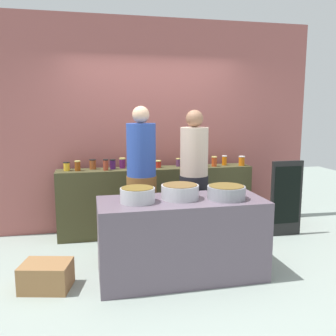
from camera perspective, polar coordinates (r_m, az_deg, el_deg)
name	(u,v)px	position (r m, az deg, el deg)	size (l,w,h in m)	color
ground	(175,264)	(4.28, 1.04, -14.77)	(12.00, 12.00, 0.00)	gray
storefront_wall	(152,126)	(5.34, -2.56, 6.62)	(4.80, 0.12, 3.00)	#A05753
display_shelf	(157,201)	(5.15, -1.80, -5.11)	(2.70, 0.36, 0.93)	#3E3C22
prep_table	(181,238)	(3.85, 2.12, -10.92)	(1.70, 0.70, 0.83)	#5F515F
preserve_jar_0	(67,166)	(4.98, -15.57, 0.25)	(0.09, 0.09, 0.12)	gold
preserve_jar_1	(78,166)	(4.94, -13.96, 0.35)	(0.08, 0.08, 0.13)	#833A0E
preserve_jar_2	(93,164)	(5.02, -11.69, 0.58)	(0.09, 0.09, 0.13)	brown
preserve_jar_3	(106,165)	(4.90, -9.72, 0.51)	(0.07, 0.07, 0.15)	#943623
preserve_jar_4	(113,164)	(4.98, -8.64, 0.60)	(0.08, 0.08, 0.14)	#3F1753
preserve_jar_5	(122,163)	(5.05, -7.14, 0.78)	(0.09, 0.09, 0.14)	#57174F
preserve_jar_6	(136,164)	(5.02, -4.95, 0.67)	(0.07, 0.07, 0.12)	orange
preserve_jar_7	(149,163)	(5.07, -2.93, 0.74)	(0.07, 0.07, 0.12)	olive
preserve_jar_8	(158,164)	(5.07, -1.60, 0.65)	(0.09, 0.09, 0.10)	#AF2417
preserve_jar_9	(178,162)	(5.17, 1.63, 0.90)	(0.07, 0.07, 0.11)	#542C4F
preserve_jar_10	(193,161)	(5.18, 3.86, 1.03)	(0.08, 0.08, 0.14)	#AE2D0A
preserve_jar_11	(205,163)	(5.20, 5.81, 0.86)	(0.07, 0.07, 0.11)	gold
preserve_jar_12	(214,161)	(5.21, 7.24, 1.04)	(0.08, 0.08, 0.14)	#B03C18
preserve_jar_13	(224,160)	(5.34, 8.81, 1.19)	(0.07, 0.07, 0.14)	#CA600C
preserve_jar_14	(242,161)	(5.34, 11.45, 1.11)	(0.09, 0.09, 0.14)	#CC5E0E
cooking_pot_left	(138,195)	(3.62, -4.79, -4.22)	(0.35, 0.35, 0.15)	#B7B7BC
cooking_pot_center	(180,192)	(3.75, 1.89, -3.73)	(0.39, 0.39, 0.15)	#B7B7BC
cooking_pot_right	(226,192)	(3.79, 9.09, -3.77)	(0.39, 0.39, 0.14)	gray
cook_with_tongs	(142,190)	(4.24, -4.15, -3.48)	(0.35, 0.35, 1.77)	brown
cook_in_cap	(194,188)	(4.45, 4.05, -3.14)	(0.35, 0.35, 1.73)	black
bread_crate	(46,276)	(3.89, -18.48, -15.71)	(0.46, 0.34, 0.27)	olive
chalkboard_sign	(286,198)	(5.28, 18.01, -4.50)	(0.45, 0.05, 1.05)	black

